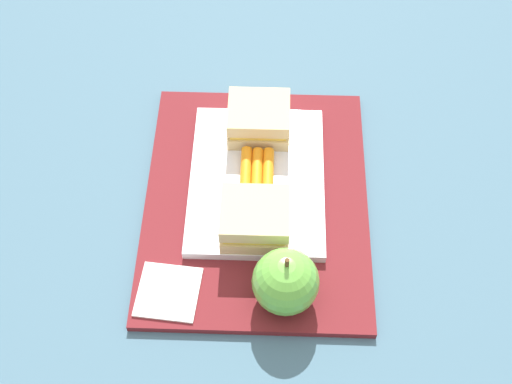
% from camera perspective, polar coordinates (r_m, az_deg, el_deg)
% --- Properties ---
extents(ground_plane, '(2.40, 2.40, 0.00)m').
position_cam_1_polar(ground_plane, '(0.89, 0.03, -0.90)').
color(ground_plane, '#42667A').
extents(lunchbag_mat, '(0.36, 0.28, 0.01)m').
position_cam_1_polar(lunchbag_mat, '(0.88, 0.03, -0.72)').
color(lunchbag_mat, maroon).
rests_on(lunchbag_mat, ground_plane).
extents(food_tray, '(0.23, 0.17, 0.01)m').
position_cam_1_polar(food_tray, '(0.89, 0.08, 1.01)').
color(food_tray, white).
rests_on(food_tray, lunchbag_mat).
extents(sandwich_half_left, '(0.07, 0.08, 0.04)m').
position_cam_1_polar(sandwich_half_left, '(0.91, 0.23, 6.00)').
color(sandwich_half_left, '#DBC189').
rests_on(sandwich_half_left, food_tray).
extents(sandwich_half_right, '(0.07, 0.08, 0.04)m').
position_cam_1_polar(sandwich_half_right, '(0.82, -0.09, -2.23)').
color(sandwich_half_right, '#DBC189').
rests_on(sandwich_half_right, food_tray).
extents(carrot_sticks_bundle, '(0.08, 0.04, 0.02)m').
position_cam_1_polar(carrot_sticks_bundle, '(0.88, 0.07, 1.46)').
color(carrot_sticks_bundle, orange).
rests_on(carrot_sticks_bundle, food_tray).
extents(apple, '(0.08, 0.08, 0.09)m').
position_cam_1_polar(apple, '(0.78, 2.44, -7.35)').
color(apple, '#66B742').
rests_on(apple, lunchbag_mat).
extents(paper_napkin, '(0.08, 0.08, 0.00)m').
position_cam_1_polar(paper_napkin, '(0.82, -7.19, -8.12)').
color(paper_napkin, white).
rests_on(paper_napkin, lunchbag_mat).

